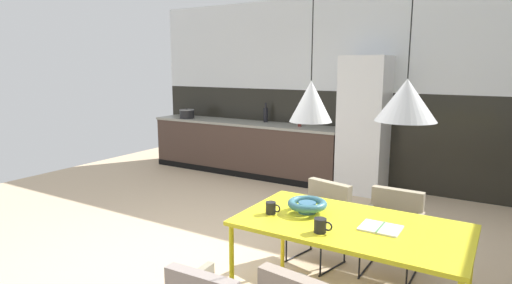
% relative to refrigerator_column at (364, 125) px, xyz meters
% --- Properties ---
extents(ground_plane, '(9.18, 9.18, 0.00)m').
position_rel_refrigerator_column_xyz_m(ground_plane, '(-0.45, -3.11, -1.00)').
color(ground_plane, '#CCB18E').
extents(back_wall_splashback_dark, '(7.06, 0.12, 1.46)m').
position_rel_refrigerator_column_xyz_m(back_wall_splashback_dark, '(-0.45, 0.36, -0.27)').
color(back_wall_splashback_dark, black).
rests_on(back_wall_splashback_dark, ground).
extents(back_wall_panel_upper, '(7.06, 0.12, 1.46)m').
position_rel_refrigerator_column_xyz_m(back_wall_panel_upper, '(-0.45, 0.36, 1.19)').
color(back_wall_panel_upper, silver).
rests_on(back_wall_panel_upper, back_wall_splashback_dark).
extents(kitchen_counter, '(3.52, 0.63, 0.90)m').
position_rel_refrigerator_column_xyz_m(kitchen_counter, '(-2.09, -0.00, -0.55)').
color(kitchen_counter, '#46332B').
rests_on(kitchen_counter, ground).
extents(refrigerator_column, '(0.65, 0.60, 1.99)m').
position_rel_refrigerator_column_xyz_m(refrigerator_column, '(0.00, 0.00, 0.00)').
color(refrigerator_column, silver).
rests_on(refrigerator_column, ground).
extents(dining_table, '(1.58, 0.88, 0.76)m').
position_rel_refrigerator_column_xyz_m(dining_table, '(0.93, -3.27, -0.29)').
color(dining_table, yellow).
rests_on(dining_table, ground).
extents(armchair_near_window, '(0.58, 0.57, 0.75)m').
position_rel_refrigerator_column_xyz_m(armchair_near_window, '(0.37, -2.45, -0.51)').
color(armchair_near_window, gray).
rests_on(armchair_near_window, ground).
extents(armchair_facing_counter, '(0.50, 0.48, 0.75)m').
position_rel_refrigerator_column_xyz_m(armchair_facing_counter, '(1.01, -2.35, -0.51)').
color(armchair_facing_counter, gray).
rests_on(armchair_facing_counter, ground).
extents(fruit_bowl, '(0.30, 0.30, 0.10)m').
position_rel_refrigerator_column_xyz_m(fruit_bowl, '(0.57, -3.22, -0.18)').
color(fruit_bowl, '#33607F').
rests_on(fruit_bowl, dining_table).
extents(open_book, '(0.26, 0.22, 0.02)m').
position_rel_refrigerator_column_xyz_m(open_book, '(1.13, -3.26, -0.23)').
color(open_book, white).
rests_on(open_book, dining_table).
extents(mug_short_terracotta, '(0.13, 0.08, 0.10)m').
position_rel_refrigerator_column_xyz_m(mug_short_terracotta, '(0.81, -3.53, -0.19)').
color(mug_short_terracotta, black).
rests_on(mug_short_terracotta, dining_table).
extents(mug_white_ceramic, '(0.12, 0.08, 0.09)m').
position_rel_refrigerator_column_xyz_m(mug_white_ceramic, '(0.35, -3.39, -0.19)').
color(mug_white_ceramic, black).
rests_on(mug_white_ceramic, dining_table).
extents(cooking_pot, '(0.27, 0.27, 0.19)m').
position_rel_refrigerator_column_xyz_m(cooking_pot, '(-3.26, -0.12, -0.02)').
color(cooking_pot, black).
rests_on(cooking_pot, kitchen_counter).
extents(bottle_oil_tall, '(0.06, 0.06, 0.31)m').
position_rel_refrigerator_column_xyz_m(bottle_oil_tall, '(-1.04, 0.01, 0.04)').
color(bottle_oil_tall, maroon).
rests_on(bottle_oil_tall, kitchen_counter).
extents(bottle_vinegar_dark, '(0.08, 0.08, 0.33)m').
position_rel_refrigerator_column_xyz_m(bottle_vinegar_dark, '(-1.76, 0.18, 0.03)').
color(bottle_vinegar_dark, black).
rests_on(bottle_vinegar_dark, kitchen_counter).
extents(pendant_lamp_over_table_near, '(0.30, 0.30, 1.40)m').
position_rel_refrigerator_column_xyz_m(pendant_lamp_over_table_near, '(0.61, -3.29, 0.61)').
color(pendant_lamp_over_table_near, black).
extents(pendant_lamp_over_table_far, '(0.39, 0.39, 1.37)m').
position_rel_refrigerator_column_xyz_m(pendant_lamp_over_table_far, '(1.24, -3.23, 0.64)').
color(pendant_lamp_over_table_far, black).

